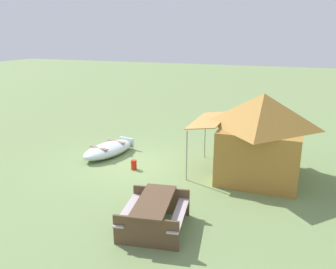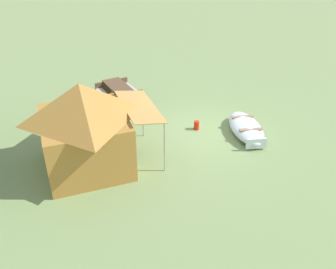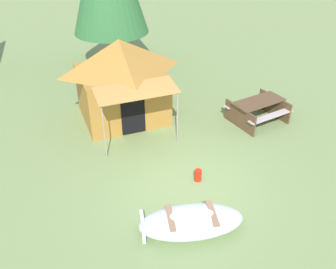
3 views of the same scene
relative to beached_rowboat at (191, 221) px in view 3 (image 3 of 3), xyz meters
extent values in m
plane|color=#769056|center=(0.56, 1.44, -0.25)|extent=(80.00, 80.00, 0.00)
ellipsoid|color=silver|center=(0.01, 0.00, -0.01)|extent=(2.54, 1.56, 0.48)
ellipsoid|color=#444A4A|center=(0.01, 0.00, 0.03)|extent=(2.32, 1.40, 0.17)
cube|color=#8C694F|center=(0.47, -0.11, 0.19)|extent=(0.32, 0.81, 0.04)
cube|color=#8C694F|center=(-0.45, 0.10, 0.19)|extent=(0.32, 0.81, 0.04)
cube|color=silver|center=(-1.04, 0.24, 0.01)|extent=(0.23, 0.68, 0.36)
cube|color=#AA7631|center=(0.01, 5.56, 0.60)|extent=(2.65, 2.41, 1.69)
pyramid|color=#AA7631|center=(0.01, 5.56, 1.96)|extent=(2.86, 2.60, 1.02)
cube|color=black|center=(0.02, 4.35, 0.46)|extent=(0.76, 0.03, 1.36)
cube|color=#BF8E45|center=(0.02, 3.87, 1.50)|extent=(2.38, 0.98, 0.16)
cylinder|color=gray|center=(1.13, 3.46, 0.56)|extent=(0.04, 0.04, 1.61)
cylinder|color=gray|center=(-1.09, 3.46, 0.56)|extent=(0.04, 0.04, 1.61)
cube|color=brown|center=(4.10, 3.62, 0.48)|extent=(1.83, 1.03, 0.04)
cube|color=#C0B0B3|center=(4.01, 4.21, 0.22)|extent=(1.75, 0.54, 0.04)
cube|color=#C0B0B3|center=(4.20, 3.03, 0.22)|extent=(1.75, 0.54, 0.04)
cube|color=brown|center=(4.86, 3.75, 0.11)|extent=(0.30, 1.45, 0.71)
cube|color=brown|center=(3.35, 3.50, 0.11)|extent=(0.30, 1.45, 0.71)
cube|color=#248862|center=(0.06, 4.63, -0.08)|extent=(0.44, 0.55, 0.33)
cylinder|color=red|center=(0.91, 1.51, -0.09)|extent=(0.21, 0.21, 0.33)
cylinder|color=brown|center=(0.90, 10.23, 0.53)|extent=(0.24, 0.24, 1.55)
camera|label=1|loc=(10.82, 6.52, 4.26)|focal=37.11mm
camera|label=2|loc=(-9.45, 6.40, 6.29)|focal=38.49mm
camera|label=3|loc=(-2.61, -5.21, 5.99)|focal=38.99mm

